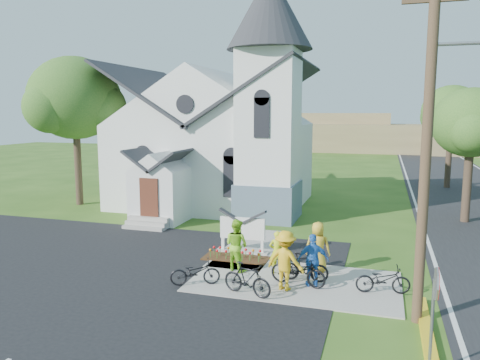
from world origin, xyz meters
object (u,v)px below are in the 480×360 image
(utility_pole, at_px, (430,127))
(bike_0, at_px, (195,272))
(bike_3, at_px, (304,267))
(cyclist_3, at_px, (285,260))
(church_sign, at_px, (242,229))
(bike_4, at_px, (383,280))
(bike_2, at_px, (298,271))
(cyclist_1, at_px, (237,245))
(cyclist_4, at_px, (318,247))
(cyclist_0, at_px, (277,252))
(cyclist_2, at_px, (313,260))
(bike_1, at_px, (247,279))
(stop_sign, at_px, (435,298))

(utility_pole, height_order, bike_0, utility_pole)
(bike_3, bearing_deg, cyclist_3, 149.96)
(church_sign, xyz_separation_m, bike_4, (5.58, -2.95, -0.53))
(bike_2, bearing_deg, cyclist_1, 81.93)
(cyclist_1, bearing_deg, cyclist_4, -141.58)
(cyclist_0, xyz_separation_m, bike_3, (1.07, -0.49, -0.29))
(cyclist_2, xyz_separation_m, bike_3, (-0.33, 0.35, -0.39))
(bike_3, bearing_deg, cyclist_4, -17.29)
(bike_1, relative_size, bike_4, 1.01)
(utility_pole, xyz_separation_m, cyclist_0, (-4.63, 2.57, -4.57))
(bike_1, relative_size, bike_3, 1.05)
(bike_0, distance_m, bike_3, 3.72)
(stop_sign, relative_size, cyclist_2, 1.40)
(church_sign, height_order, cyclist_0, church_sign)
(church_sign, height_order, cyclist_1, cyclist_1)
(bike_0, bearing_deg, cyclist_3, -105.02)
(cyclist_3, distance_m, cyclist_4, 2.16)
(cyclist_4, bearing_deg, bike_1, 55.87)
(cyclist_2, bearing_deg, bike_0, -0.43)
(utility_pole, xyz_separation_m, bike_2, (-3.70, 1.64, -4.85))
(bike_1, bearing_deg, bike_2, -29.73)
(stop_sign, bearing_deg, bike_4, 103.37)
(bike_0, distance_m, cyclist_3, 3.05)
(church_sign, xyz_separation_m, stop_sign, (6.63, -7.40, 0.75))
(bike_1, height_order, bike_4, bike_1)
(bike_3, xyz_separation_m, bike_4, (2.57, -0.32, -0.05))
(bike_1, distance_m, cyclist_4, 3.40)
(church_sign, bearing_deg, cyclist_2, -41.68)
(bike_0, bearing_deg, church_sign, -30.67)
(cyclist_0, bearing_deg, cyclist_2, 137.59)
(cyclist_1, height_order, bike_3, cyclist_1)
(bike_0, height_order, bike_2, bike_2)
(church_sign, bearing_deg, bike_4, -27.87)
(church_sign, bearing_deg, bike_3, -41.14)
(bike_0, height_order, bike_1, bike_1)
(cyclist_2, bearing_deg, bike_3, -62.50)
(stop_sign, distance_m, bike_0, 7.93)
(bike_2, xyz_separation_m, cyclist_4, (0.43, 1.54, 0.42))
(stop_sign, distance_m, cyclist_4, 6.81)
(bike_0, height_order, bike_4, bike_4)
(utility_pole, relative_size, cyclist_2, 5.65)
(bike_3, bearing_deg, bike_2, 159.50)
(cyclist_3, bearing_deg, cyclist_0, -53.00)
(stop_sign, height_order, bike_0, stop_sign)
(bike_2, bearing_deg, bike_4, -76.48)
(church_sign, xyz_separation_m, bike_2, (2.87, -3.06, -0.47))
(utility_pole, distance_m, cyclist_2, 5.78)
(bike_3, relative_size, bike_4, 0.96)
(bike_2, height_order, bike_3, bike_2)
(church_sign, relative_size, bike_1, 1.27)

